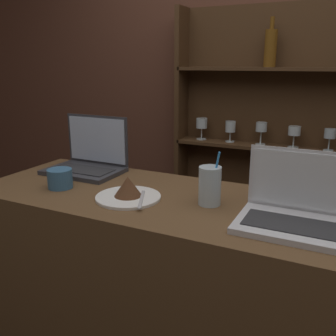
{
  "coord_description": "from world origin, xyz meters",
  "views": [
    {
      "loc": [
        0.37,
        -0.85,
        1.49
      ],
      "look_at": [
        -0.19,
        0.3,
        1.13
      ],
      "focal_mm": 40.0,
      "sensor_mm": 36.0,
      "label": 1
    }
  ],
  "objects": [
    {
      "name": "water_glass",
      "position": [
        -0.02,
        0.27,
        1.1
      ],
      "size": [
        0.08,
        0.08,
        0.18
      ],
      "color": "silver",
      "rests_on": "bar_counter"
    },
    {
      "name": "laptop_far",
      "position": [
        0.26,
        0.23,
        1.08
      ],
      "size": [
        0.32,
        0.23,
        0.21
      ],
      "color": "silver",
      "rests_on": "bar_counter"
    },
    {
      "name": "cake_plate",
      "position": [
        -0.3,
        0.2,
        1.06
      ],
      "size": [
        0.23,
        0.23,
        0.08
      ],
      "color": "white",
      "rests_on": "bar_counter"
    },
    {
      "name": "bar_counter",
      "position": [
        0.0,
        0.27,
        0.52
      ],
      "size": [
        1.81,
        0.54,
        1.03
      ],
      "color": "brown",
      "rests_on": "ground_plane"
    },
    {
      "name": "laptop_near",
      "position": [
        -0.64,
        0.43,
        1.09
      ],
      "size": [
        0.32,
        0.22,
        0.24
      ],
      "color": "#333338",
      "rests_on": "bar_counter"
    },
    {
      "name": "back_wall",
      "position": [
        0.0,
        1.52,
        1.35
      ],
      "size": [
        7.0,
        0.06,
        2.7
      ],
      "color": "brown",
      "rests_on": "ground_plane"
    },
    {
      "name": "back_shelf",
      "position": [
        0.09,
        1.45,
        0.95
      ],
      "size": [
        1.46,
        0.18,
        1.83
      ],
      "color": "#472D19",
      "rests_on": "ground_plane"
    },
    {
      "name": "coffee_cup",
      "position": [
        -0.59,
        0.19,
        1.07
      ],
      "size": [
        0.09,
        0.09,
        0.07
      ],
      "color": "#38668C",
      "rests_on": "bar_counter"
    }
  ]
}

